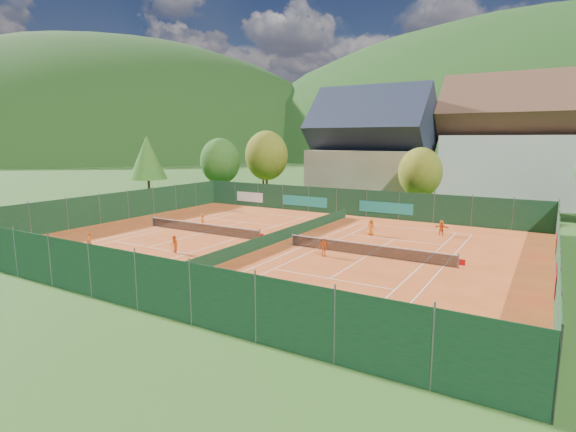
{
  "coord_description": "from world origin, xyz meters",
  "views": [
    {
      "loc": [
        19.4,
        -30.7,
        8.54
      ],
      "look_at": [
        0.0,
        2.0,
        2.0
      ],
      "focal_mm": 28.0,
      "sensor_mm": 36.0,
      "label": 1
    }
  ],
  "objects_px": {
    "chalet": "(371,153)",
    "player_left_mid": "(174,244)",
    "hotel_block_a": "(526,148)",
    "player_left_far": "(203,220)",
    "player_right_far_b": "(441,228)",
    "player_right_far_a": "(371,227)",
    "ball_hopper": "(385,319)",
    "player_right_near": "(324,247)",
    "player_left_near": "(90,241)"
  },
  "relations": [
    {
      "from": "chalet",
      "to": "player_left_mid",
      "type": "height_order",
      "value": "chalet"
    },
    {
      "from": "hotel_block_a",
      "to": "player_left_far",
      "type": "distance_m",
      "value": 43.06
    },
    {
      "from": "player_left_mid",
      "to": "player_right_far_b",
      "type": "distance_m",
      "value": 23.25
    },
    {
      "from": "player_right_far_a",
      "to": "ball_hopper",
      "type": "bearing_deg",
      "value": 119.1
    },
    {
      "from": "hotel_block_a",
      "to": "chalet",
      "type": "bearing_deg",
      "value": -162.47
    },
    {
      "from": "chalet",
      "to": "player_left_mid",
      "type": "distance_m",
      "value": 37.21
    },
    {
      "from": "chalet",
      "to": "player_right_far_a",
      "type": "relative_size",
      "value": 10.93
    },
    {
      "from": "player_right_near",
      "to": "ball_hopper",
      "type": "bearing_deg",
      "value": -104.96
    },
    {
      "from": "ball_hopper",
      "to": "player_right_near",
      "type": "height_order",
      "value": "player_right_near"
    },
    {
      "from": "ball_hopper",
      "to": "player_right_far_a",
      "type": "relative_size",
      "value": 0.54
    },
    {
      "from": "player_right_far_b",
      "to": "player_left_near",
      "type": "bearing_deg",
      "value": 39.99
    },
    {
      "from": "player_right_far_a",
      "to": "player_left_mid",
      "type": "bearing_deg",
      "value": 59.52
    },
    {
      "from": "player_right_far_b",
      "to": "chalet",
      "type": "bearing_deg",
      "value": -55.19
    },
    {
      "from": "player_left_near",
      "to": "player_right_far_b",
      "type": "distance_m",
      "value": 29.74
    },
    {
      "from": "player_left_mid",
      "to": "player_right_far_a",
      "type": "distance_m",
      "value": 17.31
    },
    {
      "from": "player_left_near",
      "to": "player_left_mid",
      "type": "bearing_deg",
      "value": 10.44
    },
    {
      "from": "chalet",
      "to": "player_left_far",
      "type": "distance_m",
      "value": 29.21
    },
    {
      "from": "player_left_mid",
      "to": "player_right_near",
      "type": "xyz_separation_m",
      "value": [
        10.17,
        4.92,
        0.02
      ]
    },
    {
      "from": "chalet",
      "to": "player_left_far",
      "type": "xyz_separation_m",
      "value": [
        -6.86,
        -27.77,
        -5.94
      ]
    },
    {
      "from": "ball_hopper",
      "to": "hotel_block_a",
      "type": "bearing_deg",
      "value": 86.94
    },
    {
      "from": "chalet",
      "to": "hotel_block_a",
      "type": "distance_m",
      "value": 19.94
    },
    {
      "from": "player_left_near",
      "to": "ball_hopper",
      "type": "bearing_deg",
      "value": -17.2
    },
    {
      "from": "player_left_mid",
      "to": "hotel_block_a",
      "type": "bearing_deg",
      "value": 93.12
    },
    {
      "from": "ball_hopper",
      "to": "player_right_far_a",
      "type": "distance_m",
      "value": 20.66
    },
    {
      "from": "player_left_mid",
      "to": "player_left_far",
      "type": "xyz_separation_m",
      "value": [
        -4.99,
        8.91,
        0.01
      ]
    },
    {
      "from": "player_left_mid",
      "to": "player_right_near",
      "type": "height_order",
      "value": "player_right_near"
    },
    {
      "from": "player_left_near",
      "to": "player_left_mid",
      "type": "relative_size",
      "value": 0.95
    },
    {
      "from": "ball_hopper",
      "to": "player_left_near",
      "type": "height_order",
      "value": "player_left_near"
    },
    {
      "from": "player_right_far_a",
      "to": "hotel_block_a",
      "type": "bearing_deg",
      "value": -102.71
    },
    {
      "from": "ball_hopper",
      "to": "player_left_mid",
      "type": "relative_size",
      "value": 0.59
    },
    {
      "from": "hotel_block_a",
      "to": "player_right_far_a",
      "type": "xyz_separation_m",
      "value": [
        -10.35,
        -28.94,
        -6.64
      ]
    },
    {
      "from": "player_right_far_a",
      "to": "player_left_near",
      "type": "bearing_deg",
      "value": 50.57
    },
    {
      "from": "player_left_mid",
      "to": "player_right_far_a",
      "type": "height_order",
      "value": "player_right_far_a"
    },
    {
      "from": "chalet",
      "to": "player_right_far_b",
      "type": "xyz_separation_m",
      "value": [
        14.13,
        -19.81,
        -5.93
      ]
    },
    {
      "from": "player_right_near",
      "to": "player_right_far_a",
      "type": "height_order",
      "value": "player_right_far_a"
    },
    {
      "from": "ball_hopper",
      "to": "player_left_mid",
      "type": "height_order",
      "value": "player_left_mid"
    },
    {
      "from": "hotel_block_a",
      "to": "player_left_near",
      "type": "height_order",
      "value": "hotel_block_a"
    },
    {
      "from": "ball_hopper",
      "to": "player_right_near",
      "type": "relative_size",
      "value": 0.57
    },
    {
      "from": "player_left_near",
      "to": "player_left_far",
      "type": "distance_m",
      "value": 11.53
    },
    {
      "from": "hotel_block_a",
      "to": "player_left_near",
      "type": "xyz_separation_m",
      "value": [
        -27.42,
        -45.2,
        -6.74
      ]
    },
    {
      "from": "chalet",
      "to": "ball_hopper",
      "type": "relative_size",
      "value": 20.25
    },
    {
      "from": "player_left_far",
      "to": "chalet",
      "type": "bearing_deg",
      "value": -75.79
    },
    {
      "from": "hotel_block_a",
      "to": "ball_hopper",
      "type": "bearing_deg",
      "value": -93.06
    },
    {
      "from": "player_right_far_a",
      "to": "player_right_far_b",
      "type": "distance_m",
      "value": 6.31
    },
    {
      "from": "player_left_mid",
      "to": "player_left_near",
      "type": "bearing_deg",
      "value": -129.8
    },
    {
      "from": "player_right_near",
      "to": "player_right_far_b",
      "type": "height_order",
      "value": "player_right_near"
    },
    {
      "from": "ball_hopper",
      "to": "player_left_mid",
      "type": "xyz_separation_m",
      "value": [
        -18.3,
        5.4,
        0.12
      ]
    },
    {
      "from": "hotel_block_a",
      "to": "player_right_far_b",
      "type": "distance_m",
      "value": 27.1
    },
    {
      "from": "player_right_near",
      "to": "player_right_far_b",
      "type": "bearing_deg",
      "value": 10.78
    },
    {
      "from": "ball_hopper",
      "to": "player_left_near",
      "type": "xyz_separation_m",
      "value": [
        -24.85,
        2.88,
        0.08
      ]
    }
  ]
}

